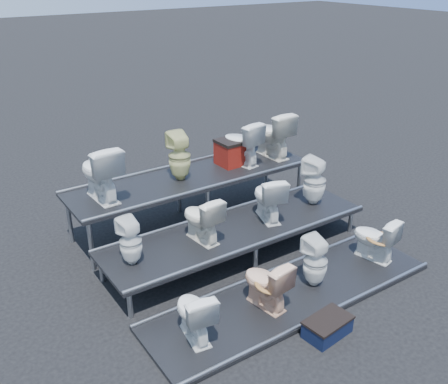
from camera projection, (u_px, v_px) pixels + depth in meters
ground at (236, 254)px, 7.71m from camera, size 80.00×80.00×0.00m
tier_front at (292, 295)px, 6.72m from camera, size 4.20×1.20×0.06m
tier_mid at (236, 241)px, 7.62m from camera, size 4.20×1.20×0.46m
tier_back at (193, 199)px, 8.51m from camera, size 4.20×1.20×0.86m
toilet_0 at (194, 313)px, 5.79m from camera, size 0.47×0.71×0.68m
toilet_1 at (266, 283)px, 6.33m from camera, size 0.47×0.72×0.68m
toilet_2 at (315, 261)px, 6.75m from camera, size 0.33×0.33×0.73m
toilet_3 at (375, 238)px, 7.37m from camera, size 0.51×0.73×0.68m
toilet_4 at (131, 241)px, 6.52m from camera, size 0.32×0.33×0.66m
toilet_5 at (202, 219)px, 7.06m from camera, size 0.45×0.71×0.69m
toilet_6 at (268, 197)px, 7.67m from camera, size 0.59×0.79×0.72m
toilet_7 at (315, 181)px, 8.14m from camera, size 0.47×0.47×0.80m
toilet_8 at (100, 172)px, 7.36m from camera, size 0.52×0.86×0.86m
toilet_9 at (179, 156)px, 8.05m from camera, size 0.39×0.40×0.80m
toilet_10 at (241, 143)px, 8.68m from camera, size 0.55×0.83×0.78m
toilet_11 at (272, 134)px, 9.02m from camera, size 0.48×0.83×0.85m
red_crate at (234, 153)px, 8.76m from camera, size 0.56×0.46×0.40m
step_stool at (327, 328)px, 6.01m from camera, size 0.60×0.40×0.20m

